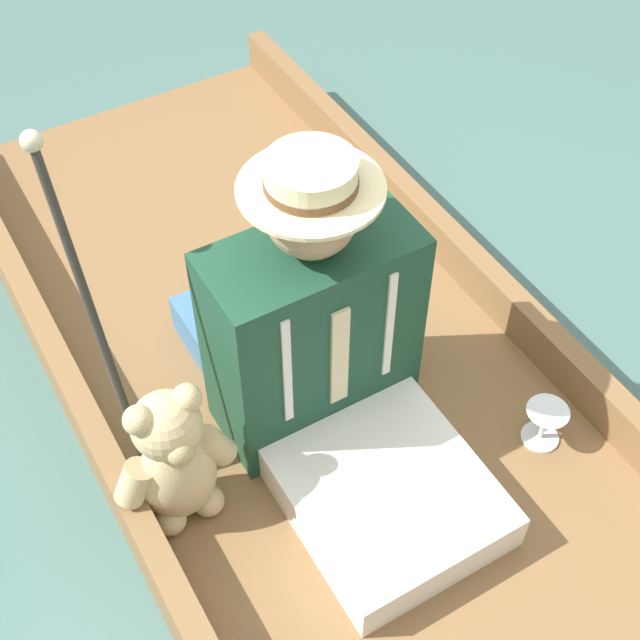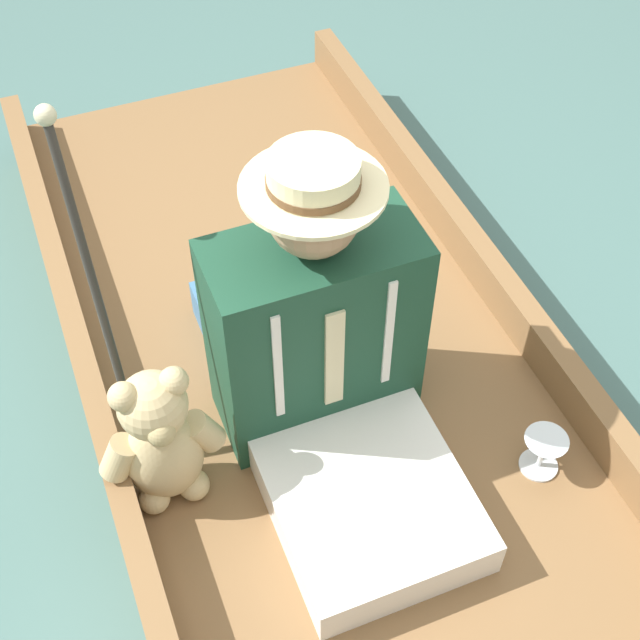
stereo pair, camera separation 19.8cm
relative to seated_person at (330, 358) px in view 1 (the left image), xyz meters
name	(u,v)px [view 1 (the left image)]	position (x,y,z in m)	size (l,w,h in m)	color
ground_plane	(340,448)	(-0.04, -0.01, -0.42)	(16.00, 16.00, 0.00)	#476B66
punt_boat	(340,430)	(-0.04, -0.01, -0.34)	(1.18, 3.06, 0.27)	brown
seat_cushion	(256,318)	(0.01, -0.37, -0.22)	(0.38, 0.26, 0.12)	teal
seated_person	(330,358)	(0.00, 0.00, 0.00)	(0.48, 0.73, 0.79)	white
teddy_bear	(175,461)	(0.41, 0.02, -0.08)	(0.29, 0.17, 0.42)	tan
wine_glass	(546,419)	(-0.44, 0.29, -0.19)	(0.10, 0.10, 0.11)	silver
walking_cane	(88,302)	(0.45, -0.22, 0.23)	(0.04, 0.30, 0.86)	#2D2823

